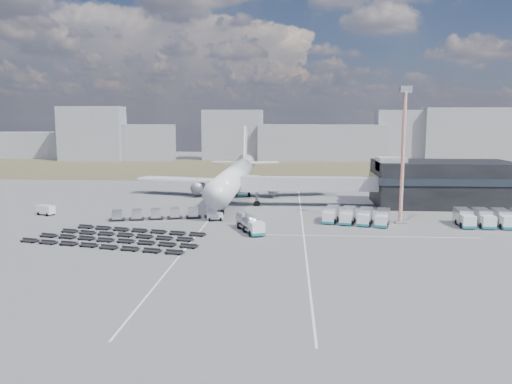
{
  "coord_description": "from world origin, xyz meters",
  "views": [
    {
      "loc": [
        13.59,
        -90.14,
        19.21
      ],
      "look_at": [
        6.41,
        14.57,
        4.0
      ],
      "focal_mm": 35.0,
      "sensor_mm": 36.0,
      "label": 1
    }
  ],
  "objects": [
    {
      "name": "skyline",
      "position": [
        7.91,
        151.62,
        10.28
      ],
      "size": [
        300.63,
        27.22,
        25.48
      ],
      "color": "gray",
      "rests_on": "ground"
    },
    {
      "name": "grass_strip",
      "position": [
        0.0,
        110.0,
        0.01
      ],
      "size": [
        420.0,
        90.0,
        0.01
      ],
      "primitive_type": "cube",
      "color": "brown",
      "rests_on": "ground"
    },
    {
      "name": "uld_row",
      "position": [
        -10.62,
        3.98,
        1.15
      ],
      "size": [
        20.87,
        6.97,
        1.92
      ],
      "rotation": [
        0.0,
        0.0,
        0.25
      ],
      "color": "black",
      "rests_on": "ground"
    },
    {
      "name": "catering_truck",
      "position": [
        1.44,
        35.74,
        1.53
      ],
      "size": [
        3.47,
        6.78,
        2.98
      ],
      "rotation": [
        0.0,
        0.0,
        0.13
      ],
      "color": "silver",
      "rests_on": "ground"
    },
    {
      "name": "floodlight_mast",
      "position": [
        34.29,
        3.13,
        12.66
      ],
      "size": [
        2.4,
        1.95,
        25.26
      ],
      "rotation": [
        0.0,
        0.0,
        0.34
      ],
      "color": "#BB3E1D",
      "rests_on": "ground"
    },
    {
      "name": "baggage_dollies",
      "position": [
        -14.07,
        -13.06,
        0.32
      ],
      "size": [
        29.19,
        18.2,
        0.65
      ],
      "rotation": [
        0.0,
        0.0,
        -0.22
      ],
      "color": "black",
      "rests_on": "ground"
    },
    {
      "name": "service_trucks_near",
      "position": [
        26.04,
        2.37,
        1.42
      ],
      "size": [
        13.01,
        9.31,
        2.61
      ],
      "rotation": [
        0.0,
        0.0,
        -0.26
      ],
      "color": "silver",
      "rests_on": "ground"
    },
    {
      "name": "terminal",
      "position": [
        47.77,
        23.96,
        5.25
      ],
      "size": [
        30.4,
        16.4,
        11.0
      ],
      "color": "black",
      "rests_on": "ground"
    },
    {
      "name": "service_trucks_far",
      "position": [
        50.53,
        1.32,
        1.51
      ],
      "size": [
        12.85,
        7.5,
        2.78
      ],
      "rotation": [
        0.0,
        0.0,
        -0.05
      ],
      "color": "silver",
      "rests_on": "ground"
    },
    {
      "name": "lane_markings",
      "position": [
        9.77,
        3.0,
        0.01
      ],
      "size": [
        47.12,
        110.0,
        0.01
      ],
      "color": "silver",
      "rests_on": "ground"
    },
    {
      "name": "utility_van",
      "position": [
        -35.87,
        6.42,
        1.01
      ],
      "size": [
        4.06,
        3.03,
        2.02
      ],
      "primitive_type": "cube",
      "rotation": [
        0.0,
        0.0,
        -0.42
      ],
      "color": "silver",
      "rests_on": "ground"
    },
    {
      "name": "pushback_tug",
      "position": [
        -0.76,
        3.41,
        0.71
      ],
      "size": [
        3.39,
        2.37,
        1.41
      ],
      "primitive_type": "cube",
      "rotation": [
        0.0,
        0.0,
        0.22
      ],
      "color": "silver",
      "rests_on": "ground"
    },
    {
      "name": "ground",
      "position": [
        0.0,
        0.0,
        0.0
      ],
      "size": [
        420.0,
        420.0,
        0.0
      ],
      "primitive_type": "plane",
      "color": "#565659",
      "rests_on": "ground"
    },
    {
      "name": "fuel_tanker",
      "position": [
        6.74,
        -5.99,
        1.5
      ],
      "size": [
        5.87,
        9.41,
        2.99
      ],
      "rotation": [
        0.0,
        0.0,
        0.41
      ],
      "color": "silver",
      "rests_on": "ground"
    },
    {
      "name": "airliner",
      "position": [
        0.0,
        32.38,
        5.29
      ],
      "size": [
        51.59,
        64.53,
        17.62
      ],
      "color": "silver",
      "rests_on": "ground"
    },
    {
      "name": "jet_bridge",
      "position": [
        15.9,
        20.42,
        5.05
      ],
      "size": [
        30.3,
        3.8,
        7.05
      ],
      "color": "#939399",
      "rests_on": "ground"
    }
  ]
}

